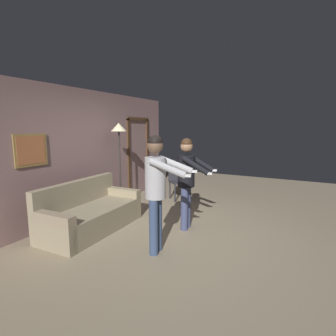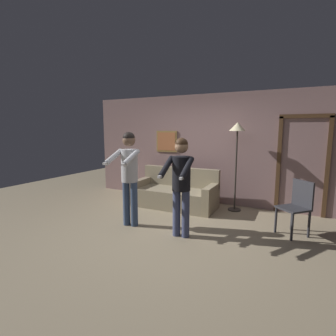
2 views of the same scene
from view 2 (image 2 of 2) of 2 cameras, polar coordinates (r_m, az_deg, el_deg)
The scene contains 7 objects.
ground_plane at distance 4.79m, azimuth -0.19°, elevation -13.40°, with size 12.00×12.00×0.00m, color gray.
back_wall_assembly at distance 6.40m, azimuth 8.83°, elevation 4.09°, with size 6.40×0.10×2.60m.
couch at distance 6.10m, azimuth 1.57°, elevation -5.78°, with size 1.92×0.90×0.87m.
torchiere_lamp at distance 5.80m, azimuth 14.82°, elevation 6.61°, with size 0.35×0.35×1.92m.
person_standing_left at distance 4.78m, azimuth -8.49°, elevation -0.34°, with size 0.50×0.74×1.74m.
person_standing_right at distance 4.25m, azimuth 2.82°, elevation -2.29°, with size 0.47×0.67×1.65m.
dining_chair_distant at distance 4.96m, azimuth 26.32°, elevation -7.09°, with size 0.59×0.59×0.93m.
Camera 2 is at (2.06, -3.93, 1.79)m, focal length 28.00 mm.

